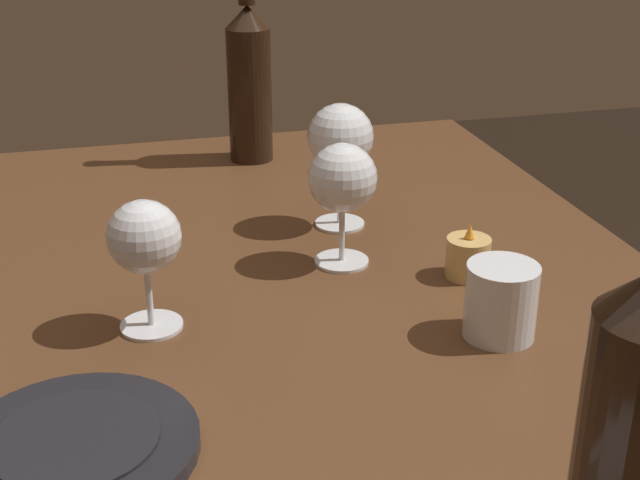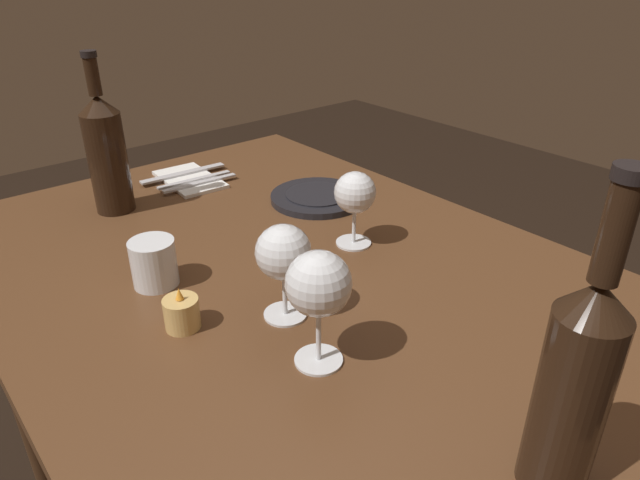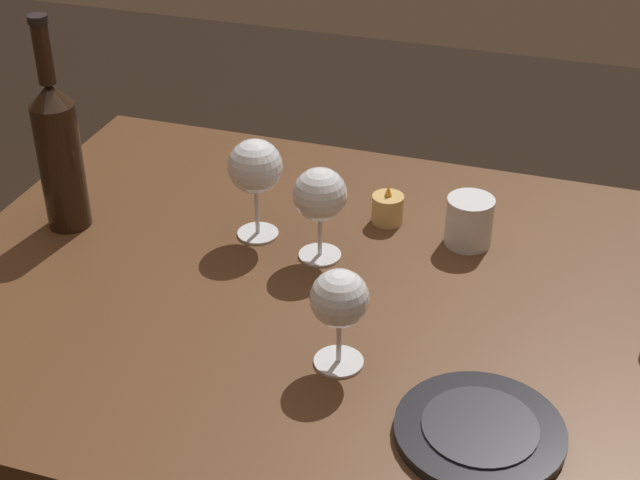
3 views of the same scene
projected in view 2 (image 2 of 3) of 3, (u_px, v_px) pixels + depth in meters
dining_table at (289, 314)px, 1.02m from camera, size 1.30×0.90×0.74m
wine_glass_left at (283, 255)px, 0.81m from camera, size 0.08×0.08×0.15m
wine_glass_right at (355, 195)px, 1.02m from camera, size 0.08×0.08×0.14m
wine_glass_centre at (318, 286)px, 0.71m from camera, size 0.09×0.09×0.17m
wine_bottle at (575, 383)px, 0.54m from camera, size 0.07×0.07×0.35m
wine_bottle_second at (106, 152)px, 1.14m from camera, size 0.08×0.08×0.32m
water_tumbler at (154, 265)px, 0.92m from camera, size 0.07×0.07×0.08m
votive_candle at (182, 314)px, 0.82m from camera, size 0.05×0.05×0.07m
dinner_plate at (317, 197)px, 1.24m from camera, size 0.21×0.21×0.02m
folded_napkin at (190, 179)px, 1.34m from camera, size 0.20×0.12×0.01m
fork_inner at (195, 180)px, 1.32m from camera, size 0.02×0.18×0.00m
fork_outer at (200, 183)px, 1.31m from camera, size 0.02×0.18×0.00m
table_knife at (183, 173)px, 1.36m from camera, size 0.03×0.21×0.00m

